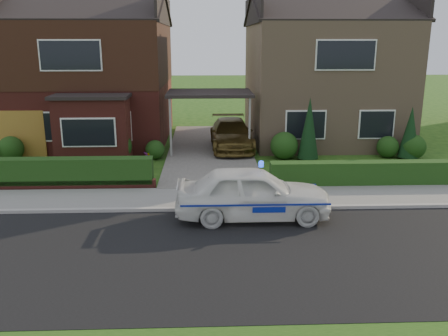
{
  "coord_description": "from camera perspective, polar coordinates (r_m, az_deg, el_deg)",
  "views": [
    {
      "loc": [
        -0.19,
        -10.51,
        5.03
      ],
      "look_at": [
        0.36,
        3.5,
        1.22
      ],
      "focal_mm": 38.0,
      "sensor_mm": 36.0,
      "label": 1
    }
  ],
  "objects": [
    {
      "name": "road",
      "position": [
        11.65,
        -1.1,
        -10.38
      ],
      "size": [
        60.0,
        6.0,
        0.02
      ],
      "primitive_type": "cube",
      "color": "black",
      "rests_on": "ground"
    },
    {
      "name": "sidewalk",
      "position": [
        15.44,
        -1.42,
        -3.64
      ],
      "size": [
        60.0,
        2.0,
        0.1
      ],
      "primitive_type": "cube",
      "color": "slate",
      "rests_on": "ground"
    },
    {
      "name": "hedge_right",
      "position": [
        17.69,
        17.67,
        -2.08
      ],
      "size": [
        7.5,
        0.55,
        0.8
      ],
      "primitive_type": "cube",
      "color": "#163510",
      "rests_on": "ground"
    },
    {
      "name": "driveway",
      "position": [
        22.08,
        -1.69,
        2.17
      ],
      "size": [
        3.8,
        12.0,
        0.12
      ],
      "primitive_type": "cube",
      "color": "#666059",
      "rests_on": "ground"
    },
    {
      "name": "dwarf_wall",
      "position": [
        17.46,
        -20.89,
        -1.97
      ],
      "size": [
        7.7,
        0.25,
        0.36
      ],
      "primitive_type": "cube",
      "color": "maroon",
      "rests_on": "ground"
    },
    {
      "name": "potted_plant_c",
      "position": [
        18.98,
        -9.16,
        0.76
      ],
      "size": [
        0.41,
        0.41,
        0.73
      ],
      "primitive_type": "imported",
      "rotation": [
        0.0,
        0.0,
        1.57
      ],
      "color": "gray",
      "rests_on": "ground"
    },
    {
      "name": "driveway_car",
      "position": [
        22.06,
        0.9,
        4.09
      ],
      "size": [
        1.99,
        4.65,
        1.34
      ],
      "primitive_type": "imported",
      "rotation": [
        0.0,
        0.0,
        0.03
      ],
      "color": "brown",
      "rests_on": "driveway"
    },
    {
      "name": "kerb",
      "position": [
        14.45,
        -1.35,
        -4.94
      ],
      "size": [
        60.0,
        0.16,
        0.12
      ],
      "primitive_type": "cube",
      "color": "#9E9993",
      "rests_on": "ground"
    },
    {
      "name": "shrub_right_far",
      "position": [
        22.13,
        21.81,
        2.38
      ],
      "size": [
        1.08,
        1.08,
        1.08
      ],
      "primitive_type": "sphere",
      "color": "#163510",
      "rests_on": "ground"
    },
    {
      "name": "house_right",
      "position": [
        25.27,
        11.73,
        11.77
      ],
      "size": [
        7.5,
        8.06,
        7.25
      ],
      "color": "#9E7E61",
      "rests_on": "ground"
    },
    {
      "name": "conifer_b",
      "position": [
        21.94,
        21.47,
        3.81
      ],
      "size": [
        0.9,
        0.9,
        2.2
      ],
      "primitive_type": "cone",
      "color": "black",
      "rests_on": "ground"
    },
    {
      "name": "house_left",
      "position": [
        25.08,
        -15.46,
        11.86
      ],
      "size": [
        7.5,
        9.53,
        7.25
      ],
      "color": "maroon",
      "rests_on": "ground"
    },
    {
      "name": "hedge_left",
      "position": [
        17.65,
        -20.68,
        -2.38
      ],
      "size": [
        7.5,
        0.55,
        0.9
      ],
      "primitive_type": "cube",
      "color": "#163510",
      "rests_on": "ground"
    },
    {
      "name": "ground",
      "position": [
        11.65,
        -1.1,
        -10.38
      ],
      "size": [
        120.0,
        120.0,
        0.0
      ],
      "primitive_type": "plane",
      "color": "#1D4612",
      "rests_on": "ground"
    },
    {
      "name": "conifer_a",
      "position": [
        20.54,
        10.17,
        4.48
      ],
      "size": [
        0.9,
        0.9,
        2.6
      ],
      "primitive_type": "cone",
      "color": "black",
      "rests_on": "ground"
    },
    {
      "name": "carport_link",
      "position": [
        21.6,
        -1.74,
        8.86
      ],
      "size": [
        3.8,
        3.0,
        2.77
      ],
      "color": "black",
      "rests_on": "ground"
    },
    {
      "name": "garage_door",
      "position": [
        22.36,
        -23.37,
        3.68
      ],
      "size": [
        2.2,
        0.1,
        2.1
      ],
      "primitive_type": "cube",
      "color": "brown",
      "rests_on": "ground"
    },
    {
      "name": "shrub_left_far",
      "position": [
        22.13,
        -24.26,
        2.12
      ],
      "size": [
        1.08,
        1.08,
        1.08
      ],
      "primitive_type": "sphere",
      "color": "#163510",
      "rests_on": "ground"
    },
    {
      "name": "shrub_left_mid",
      "position": [
        20.64,
        -12.84,
        2.58
      ],
      "size": [
        1.32,
        1.32,
        1.32
      ],
      "primitive_type": "sphere",
      "color": "#163510",
      "rests_on": "ground"
    },
    {
      "name": "police_car",
      "position": [
        13.67,
        3.49,
        -3.06
      ],
      "size": [
        4.09,
        4.45,
        1.68
      ],
      "rotation": [
        0.0,
        0.0,
        1.58
      ],
      "color": "silver",
      "rests_on": "ground"
    },
    {
      "name": "shrub_right_mid",
      "position": [
        22.02,
        19.1,
        2.41
      ],
      "size": [
        0.96,
        0.96,
        0.96
      ],
      "primitive_type": "sphere",
      "color": "#163510",
      "rests_on": "ground"
    },
    {
      "name": "potted_plant_b",
      "position": [
        17.94,
        -19.2,
        -0.7
      ],
      "size": [
        0.53,
        0.49,
        0.76
      ],
      "primitive_type": "imported",
      "rotation": [
        0.0,
        0.0,
        0.47
      ],
      "color": "gray",
      "rests_on": "ground"
    },
    {
      "name": "shrub_left_near",
      "position": [
        20.75,
        -8.3,
        2.19
      ],
      "size": [
        0.84,
        0.84,
        0.84
      ],
      "primitive_type": "sphere",
      "color": "#163510",
      "rests_on": "ground"
    },
    {
      "name": "shrub_right_near",
      "position": [
        20.68,
        7.26,
        2.69
      ],
      "size": [
        1.2,
        1.2,
        1.2
      ],
      "primitive_type": "sphere",
      "color": "#163510",
      "rests_on": "ground"
    }
  ]
}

